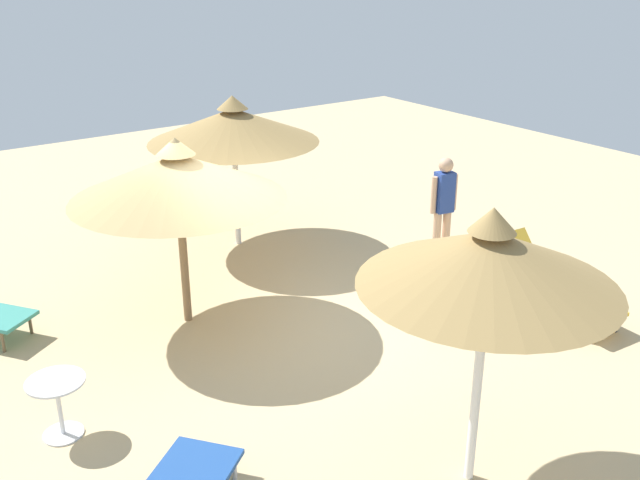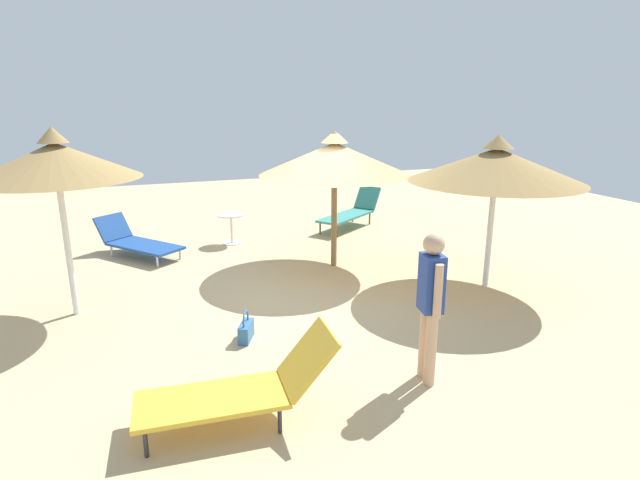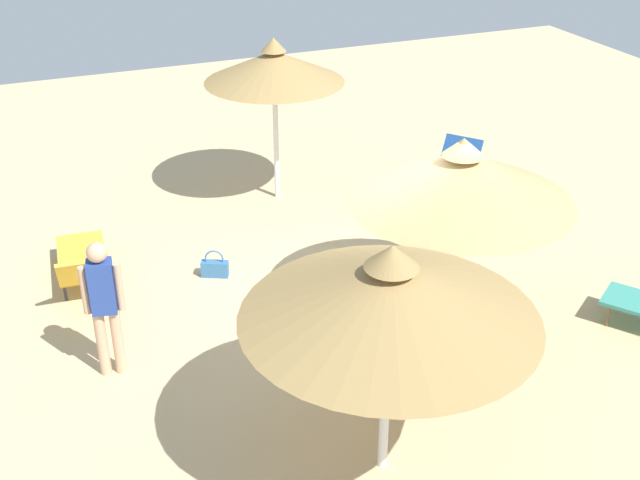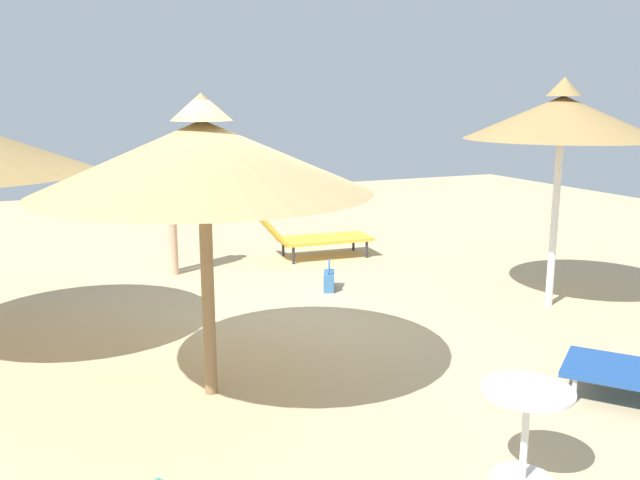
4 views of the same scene
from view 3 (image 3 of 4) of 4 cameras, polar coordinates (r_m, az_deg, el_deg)
name	(u,v)px [view 3 (image 3 of 4)]	position (r m, az deg, el deg)	size (l,w,h in m)	color
ground	(354,300)	(11.20, 2.43, -4.25)	(24.00, 24.00, 0.10)	tan
parasol_umbrella_near_right	(461,178)	(9.81, 9.87, 4.32)	(2.78, 2.78, 2.56)	olive
parasol_umbrella_near_left	(274,67)	(13.24, -3.25, 12.09)	(2.27, 2.27, 2.75)	white
parasol_umbrella_front	(390,292)	(7.37, 4.97, -3.69)	(2.82, 2.82, 2.56)	white
lounge_chair_edge	(445,176)	(14.21, 8.80, 4.46)	(1.73, 1.94, 0.76)	#1E478C
lounge_chair_center	(82,262)	(11.68, -16.37, -1.51)	(2.00, 0.80, 0.89)	gold
person_standing_back	(104,300)	(9.54, -14.96, -4.13)	(0.27, 0.46, 1.75)	tan
handbag	(215,268)	(11.68, -7.41, -1.94)	(0.29, 0.41, 0.42)	#336699
side_table_round	(524,214)	(12.78, 14.16, 1.79)	(0.60, 0.60, 0.66)	silver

